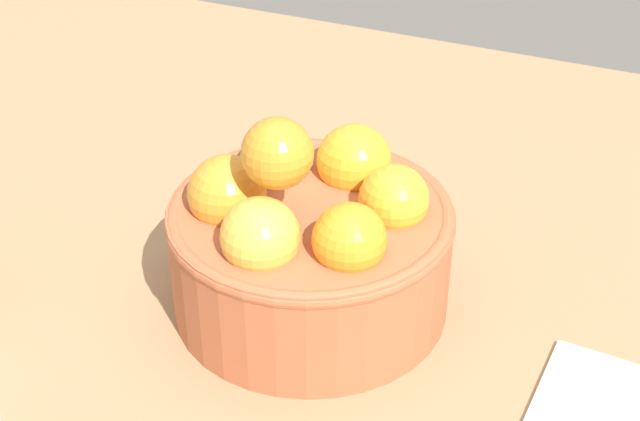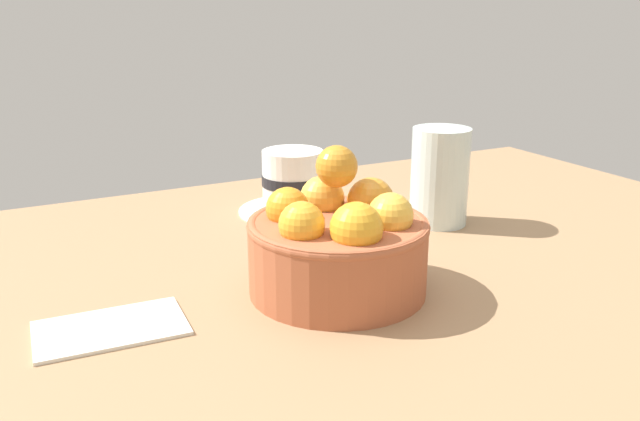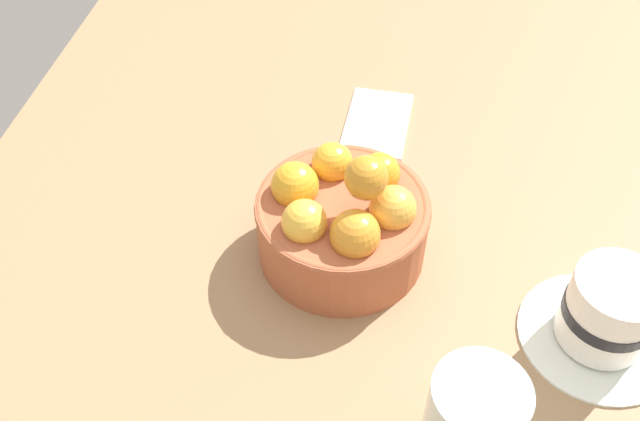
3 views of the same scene
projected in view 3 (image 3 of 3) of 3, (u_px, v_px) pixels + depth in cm
name	position (u px, v px, depth cm)	size (l,w,h in cm)	color
ground_plane	(341.00, 262.00, 70.00)	(115.48, 81.45, 3.71)	#997551
terracotta_bowl	(343.00, 219.00, 65.25)	(16.27, 16.27, 13.05)	#AD5938
coffee_cup	(607.00, 314.00, 59.27)	(13.66, 13.66, 7.82)	white
folded_napkin	(377.00, 121.00, 81.79)	(11.79, 7.17, 0.60)	white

